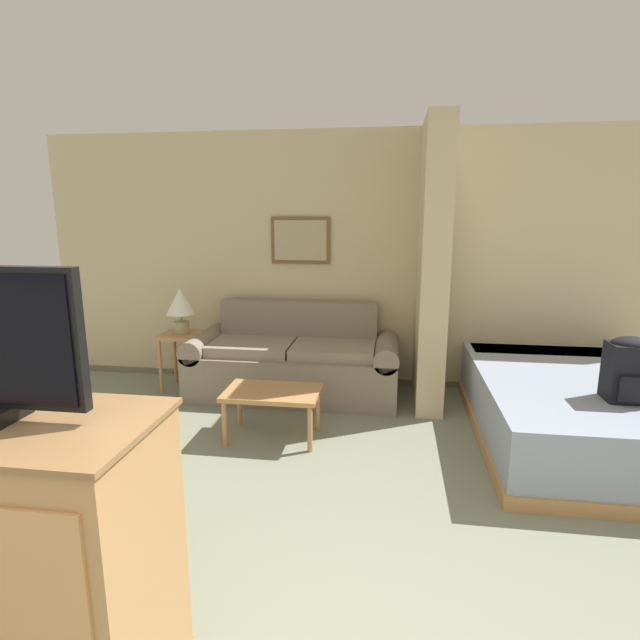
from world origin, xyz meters
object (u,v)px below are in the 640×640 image
object	(u,v)px
bed	(579,409)
backpack	(630,368)
coffee_table	(272,396)
table_lamp	(180,304)
tv_dresser	(7,567)
couch	(294,362)

from	to	relation	value
bed	backpack	distance (m)	0.68
bed	backpack	world-z (taller)	backpack
backpack	coffee_table	bearing A→B (deg)	176.73
table_lamp	tv_dresser	bearing A→B (deg)	-76.85
coffee_table	table_lamp	world-z (taller)	table_lamp
backpack	table_lamp	bearing A→B (deg)	162.78
couch	tv_dresser	xyz separation A→B (m)	(-0.38, -3.32, 0.23)
couch	backpack	world-z (taller)	backpack
table_lamp	backpack	distance (m)	3.90
bed	couch	bearing A→B (deg)	163.79
couch	tv_dresser	world-z (taller)	tv_dresser
coffee_table	tv_dresser	distance (m)	2.35
bed	tv_dresser	bearing A→B (deg)	-137.26
backpack	bed	bearing A→B (deg)	105.28
tv_dresser	backpack	xyz separation A→B (m)	(2.95, 2.16, 0.19)
tv_dresser	bed	world-z (taller)	tv_dresser
table_lamp	bed	xyz separation A→B (m)	(3.60, -0.70, -0.63)
couch	tv_dresser	bearing A→B (deg)	-96.58
tv_dresser	couch	bearing A→B (deg)	83.42
coffee_table	tv_dresser	size ratio (longest dim) A/B	0.66
couch	bed	bearing A→B (deg)	-16.21
couch	bed	size ratio (longest dim) A/B	0.94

